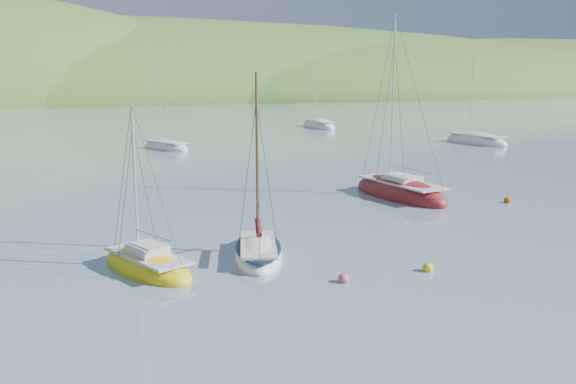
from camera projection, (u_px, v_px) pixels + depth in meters
name	position (u px, v px, depth m)	size (l,w,h in m)	color
ground	(404.00, 282.00, 24.27)	(700.00, 700.00, 0.00)	slate
shoreline_hills	(35.00, 97.00, 177.20)	(690.00, 135.00, 56.00)	#2D5E23
daysailer_white	(258.00, 253.00, 27.39)	(3.60, 5.78, 8.35)	white
sloop_red	(400.00, 193.00, 40.14)	(3.74, 8.45, 12.10)	maroon
sailboat_yellow	(147.00, 266.00, 25.61)	(3.93, 5.86, 7.23)	yellow
distant_sloop_a	(166.00, 147.00, 63.65)	(4.67, 6.69, 9.05)	white
distant_sloop_b	(319.00, 126.00, 86.54)	(2.89, 8.11, 11.54)	white
distant_sloop_d	(476.00, 142.00, 68.36)	(4.04, 8.36, 11.44)	white
mooring_buoys	(355.00, 244.00, 29.04)	(23.50, 9.74, 0.46)	yellow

